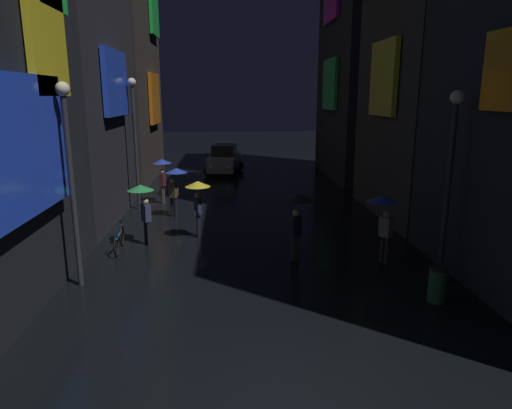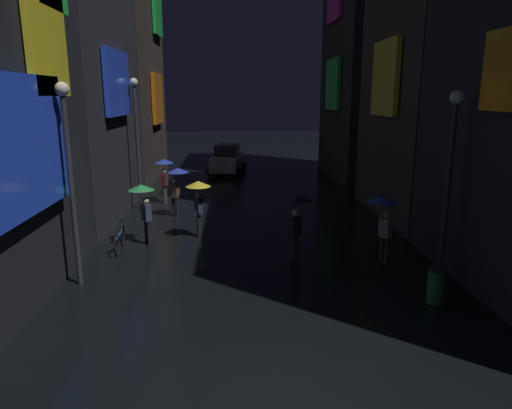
{
  "view_description": "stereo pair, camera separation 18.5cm",
  "coord_description": "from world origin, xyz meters",
  "views": [
    {
      "loc": [
        -0.93,
        -6.38,
        5.09
      ],
      "look_at": [
        0.0,
        8.42,
        1.53
      ],
      "focal_mm": 32.0,
      "sensor_mm": 36.0,
      "label": 1
    },
    {
      "loc": [
        -0.74,
        -6.39,
        5.09
      ],
      "look_at": [
        0.0,
        8.42,
        1.53
      ],
      "focal_mm": 32.0,
      "sensor_mm": 36.0,
      "label": 2
    }
  ],
  "objects": [
    {
      "name": "streetlamp_right_near",
      "position": [
        5.0,
        5.32,
        3.29
      ],
      "size": [
        0.36,
        0.36,
        5.23
      ],
      "color": "#2D2D33",
      "rests_on": "ground"
    },
    {
      "name": "streetlamp_left_near",
      "position": [
        -5.0,
        5.58,
        3.4
      ],
      "size": [
        0.36,
        0.36,
        5.42
      ],
      "color": "#2D2D33",
      "rests_on": "ground"
    },
    {
      "name": "pedestrian_midstreet_centre_black",
      "position": [
        1.24,
        7.19,
        1.67
      ],
      "size": [
        0.9,
        0.9,
        2.12
      ],
      "color": "#38332D",
      "rests_on": "ground"
    },
    {
      "name": "pedestrian_foreground_left_yellow",
      "position": [
        -2.01,
        9.69,
        1.67
      ],
      "size": [
        0.9,
        0.9,
        2.12
      ],
      "color": "black",
      "rests_on": "ground"
    },
    {
      "name": "building_left_far",
      "position": [
        -7.48,
        22.36,
        9.52
      ],
      "size": [
        4.25,
        8.7,
        19.02
      ],
      "color": "#2D2826",
      "rests_on": "ground"
    },
    {
      "name": "streetlamp_left_far",
      "position": [
        -5.0,
        14.21,
        3.61
      ],
      "size": [
        0.36,
        0.36,
        5.82
      ],
      "color": "#2D2D33",
      "rests_on": "ground"
    },
    {
      "name": "trash_bin",
      "position": [
        4.3,
        3.99,
        0.47
      ],
      "size": [
        0.46,
        0.46,
        0.93
      ],
      "color": "#265933",
      "rests_on": "ground"
    },
    {
      "name": "bicycle_parked_at_storefront",
      "position": [
        -4.6,
        8.46,
        0.39
      ],
      "size": [
        0.19,
        1.82,
        0.96
      ],
      "color": "black",
      "rests_on": "ground"
    },
    {
      "name": "pedestrian_foreground_right_blue",
      "position": [
        -3.14,
        12.74,
        1.67
      ],
      "size": [
        0.9,
        0.9,
        2.12
      ],
      "color": "black",
      "rests_on": "ground"
    },
    {
      "name": "pedestrian_far_right_green",
      "position": [
        -3.86,
        9.07,
        1.67
      ],
      "size": [
        0.9,
        0.9,
        2.12
      ],
      "color": "black",
      "rests_on": "ground"
    },
    {
      "name": "building_right_far",
      "position": [
        7.48,
        22.3,
        10.42
      ],
      "size": [
        4.25,
        8.59,
        20.83
      ],
      "color": "#232328",
      "rests_on": "ground"
    },
    {
      "name": "pedestrian_near_crossing_blue",
      "position": [
        3.79,
        6.84,
        1.67
      ],
      "size": [
        0.9,
        0.9,
        2.12
      ],
      "color": "#38332D",
      "rests_on": "ground"
    },
    {
      "name": "pedestrian_midstreet_left_blue",
      "position": [
        -4.06,
        15.44,
        1.67
      ],
      "size": [
        0.9,
        0.9,
        2.12
      ],
      "color": "#38332D",
      "rests_on": "ground"
    },
    {
      "name": "car_distant",
      "position": [
        -1.13,
        23.76,
        0.93
      ],
      "size": [
        2.66,
        4.33,
        1.92
      ],
      "color": "#99999E",
      "rests_on": "ground"
    }
  ]
}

